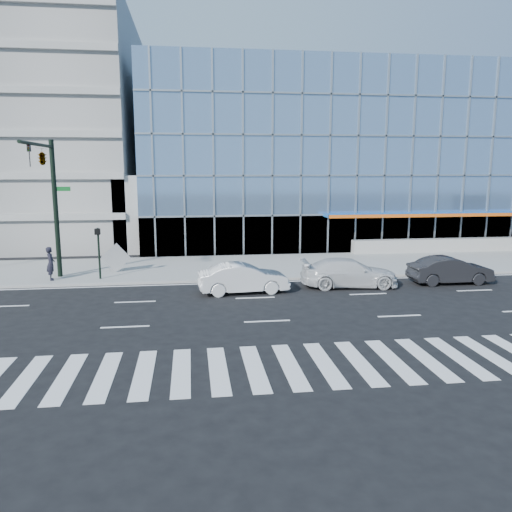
# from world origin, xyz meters

# --- Properties ---
(ground) EXTENTS (160.00, 160.00, 0.00)m
(ground) POSITION_xyz_m (0.00, 0.00, 0.00)
(ground) COLOR black
(ground) RESTS_ON ground
(sidewalk) EXTENTS (120.00, 8.00, 0.15)m
(sidewalk) POSITION_xyz_m (0.00, 8.00, 0.07)
(sidewalk) COLOR gray
(sidewalk) RESTS_ON ground
(theatre_building) EXTENTS (42.00, 26.00, 15.00)m
(theatre_building) POSITION_xyz_m (14.00, 26.00, 7.50)
(theatre_building) COLOR #698AAF
(theatre_building) RESTS_ON ground
(parking_garage) EXTENTS (24.00, 24.00, 20.00)m
(parking_garage) POSITION_xyz_m (-20.00, 26.00, 10.00)
(parking_garage) COLOR gray
(parking_garage) RESTS_ON ground
(ramp_block) EXTENTS (6.00, 8.00, 6.00)m
(ramp_block) POSITION_xyz_m (-6.00, 18.00, 3.00)
(ramp_block) COLOR gray
(ramp_block) RESTS_ON ground
(tower_backdrop) EXTENTS (14.00, 14.00, 48.00)m
(tower_backdrop) POSITION_xyz_m (-30.00, 70.00, 24.00)
(tower_backdrop) COLOR gray
(tower_backdrop) RESTS_ON ground
(traffic_signal) EXTENTS (1.14, 5.74, 8.00)m
(traffic_signal) POSITION_xyz_m (-11.00, 4.57, 6.16)
(traffic_signal) COLOR black
(traffic_signal) RESTS_ON sidewalk
(ped_signal_post) EXTENTS (0.30, 0.33, 3.00)m
(ped_signal_post) POSITION_xyz_m (-8.50, 4.94, 2.14)
(ped_signal_post) COLOR black
(ped_signal_post) RESTS_ON sidewalk
(white_suv) EXTENTS (5.55, 2.57, 1.57)m
(white_suv) POSITION_xyz_m (5.53, 1.80, 0.79)
(white_suv) COLOR silver
(white_suv) RESTS_ON ground
(white_sedan) EXTENTS (4.87, 2.02, 1.57)m
(white_sedan) POSITION_xyz_m (-0.47, 1.19, 0.78)
(white_sedan) COLOR silver
(white_sedan) RESTS_ON ground
(dark_sedan) EXTENTS (4.69, 1.65, 1.54)m
(dark_sedan) POSITION_xyz_m (11.53, 1.80, 0.77)
(dark_sedan) COLOR black
(dark_sedan) RESTS_ON ground
(pedestrian) EXTENTS (0.68, 0.83, 1.95)m
(pedestrian) POSITION_xyz_m (-11.24, 5.02, 1.12)
(pedestrian) COLOR black
(pedestrian) RESTS_ON sidewalk
(tilted_panel) EXTENTS (1.84, 0.13, 1.84)m
(tilted_panel) POSITION_xyz_m (-7.82, 6.84, 1.07)
(tilted_panel) COLOR #999999
(tilted_panel) RESTS_ON sidewalk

